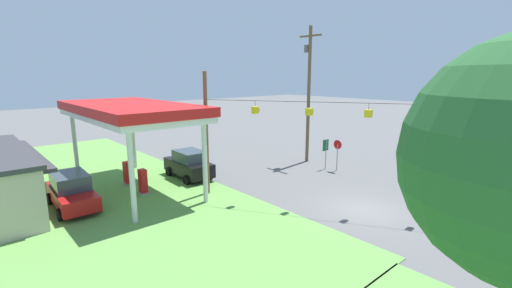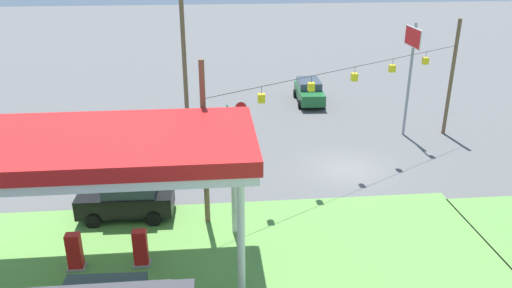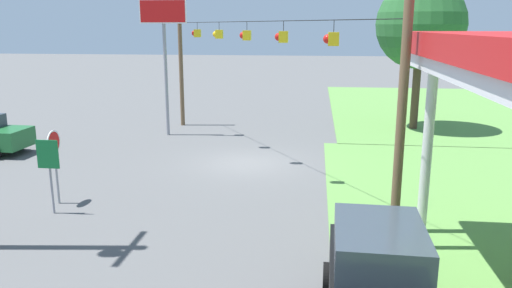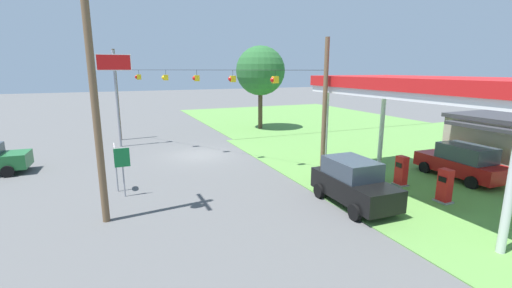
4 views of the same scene
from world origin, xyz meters
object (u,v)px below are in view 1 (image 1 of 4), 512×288
at_px(gas_station_canopy, 130,112).
at_px(stop_sign_roadside, 338,148).
at_px(fuel_pump_near, 143,182).
at_px(fuel_pump_far, 127,174).
at_px(car_on_crossroad, 453,158).
at_px(utility_pole_main, 309,88).
at_px(route_sign, 326,148).
at_px(stop_sign_overhead, 511,115).
at_px(car_at_pumps_front, 189,164).
at_px(car_at_pumps_rear, 72,191).

height_order(gas_station_canopy, stop_sign_roadside, gas_station_canopy).
relative_size(fuel_pump_near, fuel_pump_far, 1.00).
bearing_deg(car_on_crossroad, stop_sign_roadside, -37.05).
bearing_deg(car_on_crossroad, utility_pole_main, -52.39).
relative_size(gas_station_canopy, route_sign, 4.89).
height_order(stop_sign_overhead, route_sign, stop_sign_overhead).
distance_m(car_at_pumps_front, car_on_crossroad, 20.74).
height_order(car_at_pumps_rear, stop_sign_overhead, stop_sign_overhead).
bearing_deg(car_at_pumps_front, car_on_crossroad, -123.50).
bearing_deg(fuel_pump_near, utility_pole_main, -95.58).
xyz_separation_m(car_at_pumps_rear, car_on_crossroad, (-11.35, -24.89, -0.07)).
height_order(fuel_pump_far, utility_pole_main, utility_pole_main).
relative_size(fuel_pump_near, car_at_pumps_front, 0.36).
distance_m(car_on_crossroad, utility_pole_main, 12.80).
xyz_separation_m(gas_station_canopy, car_at_pumps_rear, (-0.83, 3.97, -4.15)).
distance_m(car_at_pumps_rear, car_on_crossroad, 27.36).
bearing_deg(fuel_pump_near, route_sign, -106.71).
bearing_deg(stop_sign_roadside, car_at_pumps_rear, -106.96).
distance_m(car_on_crossroad, route_sign, 10.21).
bearing_deg(gas_station_canopy, route_sign, -111.58).
xyz_separation_m(gas_station_canopy, fuel_pump_far, (1.28, -0.00, -4.38)).
xyz_separation_m(gas_station_canopy, stop_sign_roadside, (-6.22, -13.71, -3.33)).
bearing_deg(stop_sign_roadside, car_at_pumps_front, -121.62).
relative_size(fuel_pump_near, utility_pole_main, 0.14).
bearing_deg(stop_sign_overhead, car_at_pumps_front, 28.68).
height_order(gas_station_canopy, route_sign, gas_station_canopy).
bearing_deg(stop_sign_roadside, fuel_pump_near, -109.82).
bearing_deg(utility_pole_main, car_at_pumps_rear, 84.22).
relative_size(stop_sign_roadside, utility_pole_main, 0.22).
relative_size(fuel_pump_near, stop_sign_overhead, 0.22).
relative_size(car_at_pumps_front, stop_sign_roadside, 1.77).
bearing_deg(fuel_pump_far, utility_pole_main, -105.50).
distance_m(stop_sign_overhead, route_sign, 12.34).
relative_size(fuel_pump_near, car_at_pumps_rear, 0.33).
height_order(stop_sign_overhead, utility_pole_main, utility_pole_main).
bearing_deg(utility_pole_main, fuel_pump_near, 84.42).
xyz_separation_m(gas_station_canopy, car_at_pumps_front, (-0.22, -3.97, -4.10)).
bearing_deg(car_at_pumps_front, stop_sign_overhead, -149.62).
bearing_deg(car_on_crossroad, car_at_pumps_rear, -21.98).
bearing_deg(gas_station_canopy, car_at_pumps_front, -93.20).
xyz_separation_m(gas_station_canopy, stop_sign_overhead, (-17.08, -13.19, 0.27)).
bearing_deg(car_at_pumps_rear, utility_pole_main, 86.40).
xyz_separation_m(fuel_pump_near, stop_sign_overhead, (-15.80, -13.19, 4.65)).
xyz_separation_m(car_at_pumps_rear, utility_pole_main, (-1.84, -18.21, 5.31)).
bearing_deg(route_sign, car_on_crossroad, -132.49).
relative_size(car_at_pumps_front, stop_sign_overhead, 0.60).
distance_m(car_at_pumps_front, route_sign, 10.75).
bearing_deg(car_at_pumps_rear, fuel_pump_far, 120.09).
xyz_separation_m(car_at_pumps_front, route_sign, (-5.08, -9.44, 0.67)).
bearing_deg(car_on_crossroad, route_sign, -39.95).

